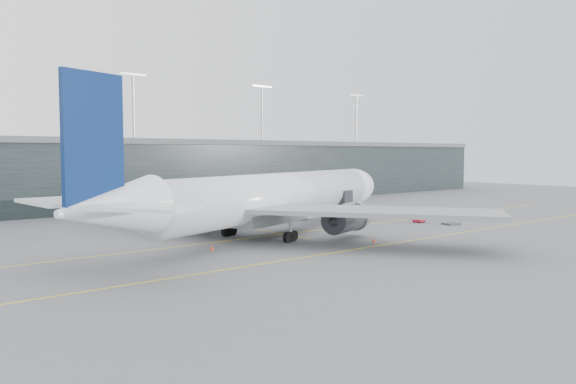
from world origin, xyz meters
TOP-DOWN VIEW (x-y plane):
  - ground at (0.00, 0.00)m, footprint 320.00×320.00m
  - taxiline_a at (0.00, -4.00)m, footprint 160.00×0.25m
  - taxiline_b at (0.00, -20.00)m, footprint 160.00×0.25m
  - taxiline_lead_main at (5.00, 20.00)m, footprint 0.25×60.00m
  - terminal at (-0.00, 58.00)m, footprint 240.00×36.00m
  - main_aircraft at (3.21, -3.99)m, footprint 69.08×63.69m
  - jet_bridge at (17.05, 20.92)m, footprint 12.64×44.25m
  - gse_cart at (32.25, -8.10)m, footprint 2.49×1.81m
  - baggage_dolly at (34.02, -13.39)m, footprint 2.97×2.55m
  - uld_a at (-5.27, 9.16)m, footprint 2.51×2.21m
  - uld_b at (-2.48, 11.26)m, footprint 2.36×1.94m
  - uld_c at (0.88, 10.84)m, footprint 2.71×2.45m
  - cone_nose at (36.28, -6.07)m, footprint 0.41×0.41m
  - cone_wing_stbd at (9.59, -17.88)m, footprint 0.43×0.43m
  - cone_wing_port at (10.16, 9.21)m, footprint 0.48×0.48m
  - cone_tail at (-10.68, -9.38)m, footprint 0.44×0.44m

SIDE VIEW (x-z plane):
  - ground at x=0.00m, z-range 0.00..0.00m
  - taxiline_a at x=0.00m, z-range 0.00..0.02m
  - taxiline_b at x=0.00m, z-range 0.00..0.02m
  - taxiline_lead_main at x=5.00m, z-range 0.00..0.02m
  - baggage_dolly at x=34.02m, z-range 0.03..0.29m
  - cone_nose at x=36.28m, z-range 0.00..0.66m
  - cone_wing_stbd at x=9.59m, z-range 0.00..0.69m
  - cone_tail at x=-10.68m, z-range 0.00..0.70m
  - cone_wing_port at x=10.16m, z-range 0.00..0.77m
  - gse_cart at x=32.25m, z-range 0.09..1.64m
  - uld_a at x=-5.27m, z-range 0.05..2.00m
  - uld_c at x=0.88m, z-range 0.05..2.07m
  - uld_b at x=-2.48m, z-range 0.05..2.09m
  - jet_bridge at x=17.05m, z-range 1.44..7.26m
  - main_aircraft at x=3.21m, z-range -4.38..15.57m
  - terminal at x=0.00m, z-range -6.88..22.12m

